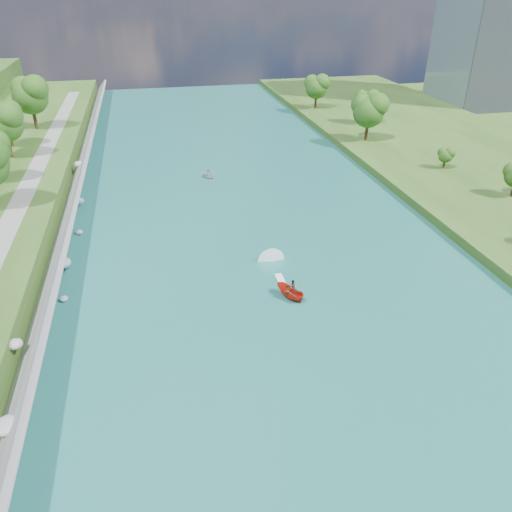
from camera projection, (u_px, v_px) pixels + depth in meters
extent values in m
plane|color=#2D5119|center=(301.00, 342.00, 50.92)|extent=(260.00, 260.00, 0.00)
cube|color=#195960|center=(258.00, 250.00, 67.95)|extent=(55.00, 240.00, 0.10)
cube|color=slate|center=(56.00, 259.00, 62.22)|extent=(3.54, 236.00, 4.05)
ellipsoid|color=gray|center=(6.00, 426.00, 38.20)|extent=(1.79, 2.05, 0.99)
ellipsoid|color=gray|center=(15.00, 344.00, 46.21)|extent=(1.45, 1.42, 0.86)
ellipsoid|color=gray|center=(64.00, 299.00, 57.13)|extent=(0.94, 1.07, 0.65)
ellipsoid|color=gray|center=(64.00, 263.00, 62.80)|extent=(1.61, 2.05, 1.29)
ellipsoid|color=gray|center=(79.00, 232.00, 72.12)|extent=(1.03, 1.15, 0.69)
ellipsoid|color=gray|center=(80.00, 201.00, 80.30)|extent=(1.31, 1.17, 0.94)
ellipsoid|color=gray|center=(79.00, 187.00, 84.72)|extent=(0.94, 1.02, 0.74)
ellipsoid|color=gray|center=(79.00, 165.00, 92.47)|extent=(1.73, 1.48, 1.34)
ellipsoid|color=#224913|center=(4.00, 125.00, 89.59)|extent=(7.09, 7.09, 11.82)
ellipsoid|color=#224913|center=(6.00, 120.00, 95.89)|extent=(6.31, 6.31, 10.52)
ellipsoid|color=#224913|center=(30.00, 98.00, 106.80)|extent=(7.97, 7.97, 13.29)
ellipsoid|color=#224913|center=(446.00, 156.00, 91.82)|extent=(2.83, 2.83, 4.71)
ellipsoid|color=#224913|center=(369.00, 113.00, 106.17)|extent=(7.14, 7.14, 11.90)
ellipsoid|color=#224913|center=(367.00, 104.00, 119.53)|extent=(5.67, 5.67, 9.45)
ellipsoid|color=#224913|center=(316.00, 88.00, 133.53)|extent=(6.31, 6.31, 10.52)
imported|color=red|center=(290.00, 292.00, 57.40)|extent=(3.26, 4.16, 1.52)
imported|color=#66605B|center=(288.00, 292.00, 56.80)|extent=(0.66, 0.54, 1.57)
imported|color=#66605B|center=(293.00, 287.00, 57.72)|extent=(1.01, 0.99, 1.64)
cube|color=white|center=(283.00, 284.00, 60.32)|extent=(0.90, 5.00, 0.06)
imported|color=#92949A|center=(209.00, 176.00, 92.53)|extent=(3.28, 3.50, 0.59)
imported|color=#66605B|center=(208.00, 173.00, 92.23)|extent=(0.73, 0.60, 1.29)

